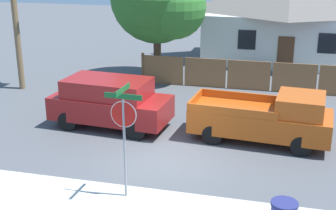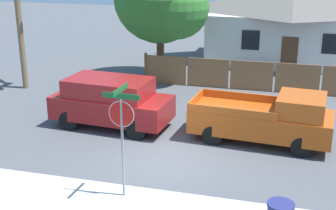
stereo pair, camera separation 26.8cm
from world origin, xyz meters
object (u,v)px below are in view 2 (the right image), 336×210
Objects in this scene: red_suv at (111,101)px; orange_pickup at (267,119)px; stop_sign at (122,123)px; house at (292,23)px; palm_tree at (17,3)px.

red_suv is 0.92× the size of orange_pickup.
red_suv is 1.47× the size of stop_sign.
house is 14.70m from red_suv.
house is at bearing 68.57° from red_suv.
house reaches higher than orange_pickup.
palm_tree is 1.53× the size of stop_sign.
palm_tree is 7.87m from red_suv.
house is 2.12× the size of palm_tree.
red_suv is (6.12, -3.81, -3.16)m from palm_tree.
stop_sign reaches higher than red_suv.
house reaches higher than red_suv.
palm_tree reaches higher than house.
house is at bearing 92.54° from orange_pickup.
palm_tree is at bearing 136.77° from stop_sign.
orange_pickup is at bearing 56.73° from stop_sign.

